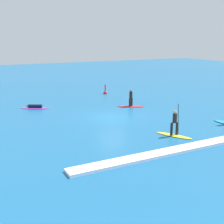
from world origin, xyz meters
TOP-DOWN VIEW (x-y plane):
  - ground_plane at (0.00, 0.00)m, footprint 120.00×120.00m
  - surfer_on_yellow_board at (1.65, -6.49)m, footprint 1.74×2.63m
  - surfer_on_red_board at (3.63, 2.90)m, footprint 2.64×1.91m
  - surfer_on_purple_board at (-5.26, 6.58)m, footprint 2.83×2.04m
  - marker_buoy at (4.43, 10.52)m, footprint 0.47×0.47m
  - wave_crest at (0.00, -8.92)m, footprint 14.26×0.90m

SIDE VIEW (x-z plane):
  - ground_plane at x=0.00m, z-range 0.00..0.00m
  - wave_crest at x=0.00m, z-range 0.00..0.18m
  - surfer_on_purple_board at x=-5.26m, z-range -0.07..0.34m
  - marker_buoy at x=4.43m, z-range -0.45..0.86m
  - surfer_on_red_board at x=3.63m, z-range -0.37..1.41m
  - surfer_on_yellow_board at x=1.65m, z-range -0.63..1.75m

